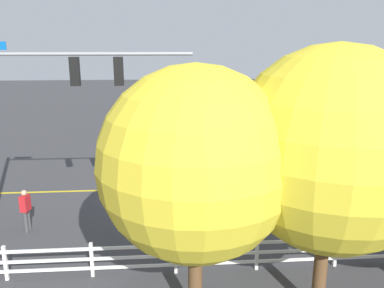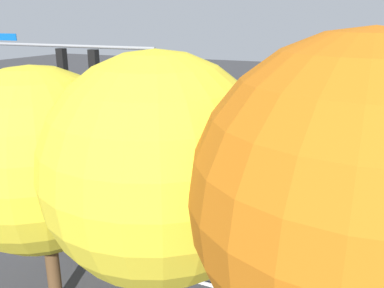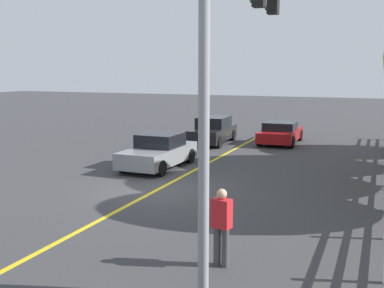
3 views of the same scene
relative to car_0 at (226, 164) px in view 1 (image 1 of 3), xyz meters
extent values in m
plane|color=#38383A|center=(3.47, 1.66, -0.68)|extent=(120.00, 120.00, 0.00)
cube|color=gold|center=(-0.53, 1.66, -0.68)|extent=(28.00, 0.16, 0.01)
cylinder|color=gray|center=(6.21, 5.90, 6.04)|extent=(7.82, 0.12, 0.12)
cube|color=black|center=(6.44, 5.90, 5.44)|extent=(0.32, 0.28, 1.00)
sphere|color=red|center=(6.44, 5.75, 5.76)|extent=(0.17, 0.17, 0.17)
sphere|color=orange|center=(6.44, 5.75, 5.44)|extent=(0.17, 0.17, 0.17)
sphere|color=#148C19|center=(6.44, 5.75, 5.12)|extent=(0.17, 0.17, 0.17)
cube|color=black|center=(4.92, 5.90, 5.44)|extent=(0.32, 0.28, 1.00)
sphere|color=red|center=(4.92, 5.75, 5.76)|extent=(0.17, 0.17, 0.17)
sphere|color=orange|center=(4.92, 5.75, 5.44)|extent=(0.17, 0.17, 0.17)
sphere|color=#148C19|center=(4.92, 5.75, 5.12)|extent=(0.17, 0.17, 0.17)
cube|color=slate|center=(0.05, 0.00, -0.13)|extent=(4.30, 1.91, 0.67)
cube|color=black|center=(-0.17, 0.00, 0.49)|extent=(1.77, 1.69, 0.56)
cylinder|color=black|center=(1.51, 0.84, -0.36)|extent=(0.64, 0.23, 0.64)
cylinder|color=black|center=(1.49, -0.88, -0.36)|extent=(0.64, 0.23, 0.64)
cylinder|color=black|center=(-1.39, 0.88, -0.36)|extent=(0.64, 0.23, 0.64)
cylinder|color=black|center=(-1.42, -0.84, -0.36)|extent=(0.64, 0.23, 0.64)
cylinder|color=black|center=(-7.19, 2.60, -0.36)|extent=(0.64, 0.23, 0.64)
cube|color=black|center=(-7.11, -0.10, -0.11)|extent=(4.43, 1.92, 0.70)
cube|color=black|center=(-7.33, -0.11, 0.54)|extent=(2.22, 1.65, 0.58)
cylinder|color=black|center=(-5.67, 0.76, -0.36)|extent=(0.65, 0.25, 0.64)
cylinder|color=black|center=(-5.60, -0.85, -0.36)|extent=(0.65, 0.25, 0.64)
cylinder|color=black|center=(-8.63, 0.64, -0.36)|extent=(0.65, 0.25, 0.64)
cylinder|color=black|center=(-8.56, -0.97, -0.36)|extent=(0.65, 0.25, 0.64)
cylinder|color=#3F3F42|center=(8.68, 5.68, -0.25)|extent=(0.16, 0.16, 0.85)
cylinder|color=#3F3F42|center=(8.72, 5.88, -0.25)|extent=(0.16, 0.16, 0.85)
cube|color=red|center=(8.70, 5.78, 0.48)|extent=(0.33, 0.44, 0.62)
sphere|color=tan|center=(8.70, 5.78, 0.90)|extent=(0.22, 0.22, 0.22)
cube|color=white|center=(-2.13, 9.04, -0.10)|extent=(0.10, 0.10, 1.15)
cube|color=white|center=(0.47, 9.04, -0.10)|extent=(0.10, 0.10, 1.15)
cube|color=white|center=(3.07, 9.04, -0.10)|extent=(0.10, 0.10, 1.15)
cube|color=white|center=(5.67, 9.04, -0.10)|extent=(0.10, 0.10, 1.15)
cube|color=white|center=(8.27, 9.04, -0.10)|extent=(0.10, 0.10, 1.15)
cube|color=white|center=(0.47, 9.04, 0.27)|extent=(26.00, 0.06, 0.09)
cube|color=white|center=(0.47, 9.04, -0.08)|extent=(26.00, 0.06, 0.09)
cube|color=white|center=(0.47, 9.04, -0.40)|extent=(26.00, 0.06, 0.09)
cylinder|color=brown|center=(2.64, 11.28, 0.62)|extent=(0.36, 0.36, 2.60)
sphere|color=yellow|center=(2.64, 11.28, 3.67)|extent=(4.66, 4.66, 4.66)
cylinder|color=brown|center=(-0.67, 11.21, 0.68)|extent=(0.35, 0.35, 2.71)
sphere|color=yellow|center=(-0.67, 11.21, 3.92)|extent=(5.05, 5.05, 5.05)
camera|label=1|loc=(3.37, 19.96, 6.41)|focal=36.31mm
camera|label=2|loc=(-4.65, 18.34, 6.99)|focal=37.59mm
camera|label=3|loc=(17.70, 8.78, 3.46)|focal=43.71mm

